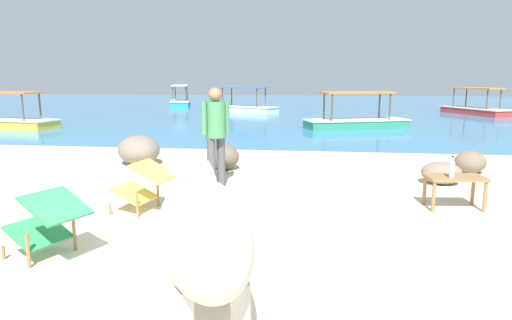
{
  "coord_description": "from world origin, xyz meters",
  "views": [
    {
      "loc": [
        0.92,
        -3.78,
        1.83
      ],
      "look_at": [
        0.07,
        3.0,
        0.55
      ],
      "focal_mm": 31.27,
      "sensor_mm": 36.0,
      "label": 1
    }
  ],
  "objects_px": {
    "low_bench_table": "(455,182)",
    "deck_chair_near": "(47,221)",
    "deck_chair_far": "(144,184)",
    "bottle": "(452,169)",
    "boat_green": "(356,120)",
    "person_standing": "(216,130)",
    "boat_white": "(244,107)",
    "boat_red": "(475,109)",
    "cow": "(203,230)",
    "boat_yellow": "(9,120)",
    "boat_teal": "(180,101)"
  },
  "relations": [
    {
      "from": "low_bench_table",
      "to": "deck_chair_near",
      "type": "distance_m",
      "value": 5.1
    },
    {
      "from": "deck_chair_near",
      "to": "deck_chair_far",
      "type": "relative_size",
      "value": 1.07
    },
    {
      "from": "bottle",
      "to": "deck_chair_far",
      "type": "bearing_deg",
      "value": -171.7
    },
    {
      "from": "deck_chair_near",
      "to": "boat_green",
      "type": "height_order",
      "value": "boat_green"
    },
    {
      "from": "low_bench_table",
      "to": "boat_green",
      "type": "height_order",
      "value": "boat_green"
    },
    {
      "from": "deck_chair_far",
      "to": "person_standing",
      "type": "xyz_separation_m",
      "value": [
        0.66,
        1.49,
        0.56
      ]
    },
    {
      "from": "boat_green",
      "to": "boat_white",
      "type": "distance_m",
      "value": 8.33
    },
    {
      "from": "bottle",
      "to": "boat_red",
      "type": "bearing_deg",
      "value": 70.38
    },
    {
      "from": "cow",
      "to": "low_bench_table",
      "type": "xyz_separation_m",
      "value": [
        2.69,
        3.42,
        -0.39
      ]
    },
    {
      "from": "boat_green",
      "to": "boat_red",
      "type": "height_order",
      "value": "same"
    },
    {
      "from": "boat_yellow",
      "to": "boat_red",
      "type": "xyz_separation_m",
      "value": [
        18.68,
        8.17,
        0.0
      ]
    },
    {
      "from": "bottle",
      "to": "boat_teal",
      "type": "xyz_separation_m",
      "value": [
        -10.23,
        21.54,
        -0.32
      ]
    },
    {
      "from": "deck_chair_near",
      "to": "boat_red",
      "type": "height_order",
      "value": "boat_red"
    },
    {
      "from": "bottle",
      "to": "deck_chair_near",
      "type": "xyz_separation_m",
      "value": [
        -4.47,
        -2.21,
        -0.19
      ]
    },
    {
      "from": "person_standing",
      "to": "boat_red",
      "type": "distance_m",
      "value": 18.46
    },
    {
      "from": "boat_red",
      "to": "boat_white",
      "type": "xyz_separation_m",
      "value": [
        -11.38,
        -0.13,
        0.0
      ]
    },
    {
      "from": "deck_chair_far",
      "to": "boat_teal",
      "type": "relative_size",
      "value": 0.22
    },
    {
      "from": "low_bench_table",
      "to": "boat_green",
      "type": "xyz_separation_m",
      "value": [
        -0.41,
        9.93,
        -0.13
      ]
    },
    {
      "from": "boat_yellow",
      "to": "boat_red",
      "type": "height_order",
      "value": "same"
    },
    {
      "from": "boat_yellow",
      "to": "boat_white",
      "type": "bearing_deg",
      "value": 58.77
    },
    {
      "from": "low_bench_table",
      "to": "boat_teal",
      "type": "relative_size",
      "value": 0.21
    },
    {
      "from": "deck_chair_near",
      "to": "person_standing",
      "type": "distance_m",
      "value": 3.32
    },
    {
      "from": "person_standing",
      "to": "boat_red",
      "type": "relative_size",
      "value": 0.42
    },
    {
      "from": "cow",
      "to": "boat_yellow",
      "type": "bearing_deg",
      "value": 20.52
    },
    {
      "from": "deck_chair_far",
      "to": "boat_red",
      "type": "height_order",
      "value": "boat_red"
    },
    {
      "from": "bottle",
      "to": "person_standing",
      "type": "bearing_deg",
      "value": 165.45
    },
    {
      "from": "boat_green",
      "to": "deck_chair_far",
      "type": "bearing_deg",
      "value": 50.89
    },
    {
      "from": "boat_yellow",
      "to": "person_standing",
      "type": "bearing_deg",
      "value": -28.72
    },
    {
      "from": "deck_chair_near",
      "to": "boat_yellow",
      "type": "xyz_separation_m",
      "value": [
        -8.23,
        10.8,
        -0.13
      ]
    },
    {
      "from": "boat_teal",
      "to": "bottle",
      "type": "bearing_deg",
      "value": -168.14
    },
    {
      "from": "boat_teal",
      "to": "boat_white",
      "type": "bearing_deg",
      "value": -149.02
    },
    {
      "from": "cow",
      "to": "deck_chair_far",
      "type": "bearing_deg",
      "value": 8.87
    },
    {
      "from": "boat_yellow",
      "to": "boat_green",
      "type": "distance_m",
      "value": 12.45
    },
    {
      "from": "boat_yellow",
      "to": "boat_green",
      "type": "bearing_deg",
      "value": 17.59
    },
    {
      "from": "low_bench_table",
      "to": "boat_green",
      "type": "bearing_deg",
      "value": 86.88
    },
    {
      "from": "low_bench_table",
      "to": "deck_chair_far",
      "type": "xyz_separation_m",
      "value": [
        -4.17,
        -0.69,
        0.01
      ]
    },
    {
      "from": "boat_green",
      "to": "bottle",
      "type": "bearing_deg",
      "value": 72.28
    },
    {
      "from": "deck_chair_far",
      "to": "boat_yellow",
      "type": "bearing_deg",
      "value": -36.24
    },
    {
      "from": "bottle",
      "to": "boat_teal",
      "type": "bearing_deg",
      "value": 115.4
    },
    {
      "from": "bottle",
      "to": "boat_green",
      "type": "height_order",
      "value": "boat_green"
    },
    {
      "from": "deck_chair_near",
      "to": "low_bench_table",
      "type": "bearing_deg",
      "value": -130.43
    },
    {
      "from": "low_bench_table",
      "to": "boat_red",
      "type": "bearing_deg",
      "value": 65.04
    },
    {
      "from": "boat_red",
      "to": "cow",
      "type": "bearing_deg",
      "value": -47.43
    },
    {
      "from": "person_standing",
      "to": "cow",
      "type": "bearing_deg",
      "value": -30.62
    },
    {
      "from": "cow",
      "to": "boat_yellow",
      "type": "relative_size",
      "value": 0.54
    },
    {
      "from": "bottle",
      "to": "boat_yellow",
      "type": "height_order",
      "value": "boat_yellow"
    },
    {
      "from": "boat_teal",
      "to": "deck_chair_near",
      "type": "bearing_deg",
      "value": -179.91
    },
    {
      "from": "boat_red",
      "to": "deck_chair_near",
      "type": "bearing_deg",
      "value": -53.12
    },
    {
      "from": "bottle",
      "to": "deck_chair_far",
      "type": "height_order",
      "value": "bottle"
    },
    {
      "from": "bottle",
      "to": "person_standing",
      "type": "distance_m",
      "value": 3.56
    }
  ]
}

